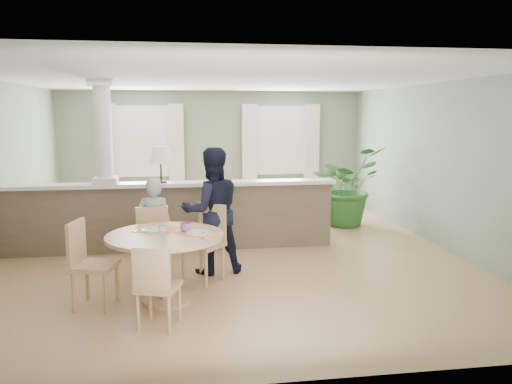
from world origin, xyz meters
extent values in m
plane|color=tan|center=(0.00, 0.00, 0.00)|extent=(8.00, 8.00, 0.00)
cube|color=gray|center=(0.00, 4.00, 1.35)|extent=(7.00, 0.02, 2.70)
cube|color=gray|center=(3.50, 0.00, 1.35)|extent=(0.02, 8.00, 2.70)
cube|color=gray|center=(0.00, -4.00, 1.35)|extent=(7.00, 0.02, 2.70)
cube|color=white|center=(0.00, 0.00, 2.70)|extent=(7.00, 8.00, 0.02)
cube|color=white|center=(-1.60, 3.97, 1.55)|extent=(1.10, 0.02, 1.50)
cube|color=white|center=(-1.60, 3.94, 1.55)|extent=(1.22, 0.04, 1.62)
cube|color=white|center=(1.60, 3.97, 1.55)|extent=(1.10, 0.02, 1.50)
cube|color=white|center=(1.60, 3.94, 1.55)|extent=(1.22, 0.04, 1.62)
cube|color=silver|center=(-2.35, 3.88, 1.25)|extent=(0.35, 0.10, 2.30)
cube|color=silver|center=(-0.85, 3.88, 1.25)|extent=(0.35, 0.10, 2.30)
cube|color=silver|center=(0.85, 3.88, 1.25)|extent=(0.35, 0.10, 2.30)
cube|color=silver|center=(2.35, 3.88, 1.25)|extent=(0.35, 0.10, 2.30)
cube|color=brown|center=(-0.90, 0.20, 0.53)|extent=(5.20, 0.22, 1.05)
cube|color=white|center=(-0.90, 0.20, 1.08)|extent=(5.32, 0.36, 0.06)
cube|color=white|center=(-1.90, 0.20, 1.16)|extent=(0.36, 0.36, 0.10)
cylinder|color=white|center=(-1.90, 0.20, 1.91)|extent=(0.26, 0.26, 1.39)
cube|color=white|center=(-1.90, 0.20, 2.65)|extent=(0.38, 0.38, 0.10)
cylinder|color=black|center=(-1.05, 0.20, 1.12)|extent=(0.18, 0.18, 0.03)
cylinder|color=black|center=(-1.05, 0.20, 1.28)|extent=(0.03, 0.03, 0.28)
cone|color=beige|center=(-1.05, 0.20, 1.55)|extent=(0.36, 0.36, 0.26)
imported|color=brown|center=(0.41, 1.68, 0.41)|extent=(3.00, 1.74, 0.82)
imported|color=#2C692A|center=(2.46, 1.60, 0.77)|extent=(1.82, 1.76, 1.54)
cylinder|color=tan|center=(-0.93, -2.06, 0.02)|extent=(0.57, 0.57, 0.04)
cylinder|color=tan|center=(-0.93, -2.06, 0.41)|extent=(0.15, 0.15, 0.73)
cylinder|color=tan|center=(-0.93, -2.06, 0.80)|extent=(1.35, 1.35, 0.04)
cube|color=red|center=(-1.05, -1.81, 0.82)|extent=(0.57, 0.48, 0.01)
cube|color=red|center=(-0.55, -2.05, 0.82)|extent=(0.59, 0.57, 0.01)
cylinder|color=white|center=(-1.06, -1.84, 0.83)|extent=(0.29, 0.29, 0.01)
cylinder|color=white|center=(-0.54, -2.07, 0.83)|extent=(0.29, 0.29, 0.01)
cylinder|color=white|center=(-0.95, -2.07, 0.87)|extent=(0.08, 0.08, 0.10)
cube|color=silver|center=(-1.14, -1.87, 0.84)|extent=(0.08, 0.19, 0.00)
cube|color=silver|center=(-1.25, -1.79, 0.83)|extent=(0.09, 0.23, 0.00)
cylinder|color=white|center=(-0.50, -2.34, 0.85)|extent=(0.04, 0.04, 0.07)
cylinder|color=silver|center=(-0.50, -2.34, 0.89)|extent=(0.04, 0.04, 0.01)
imported|color=#2771B9|center=(-0.69, -1.97, 0.87)|extent=(0.17, 0.17, 0.11)
cube|color=tan|center=(-1.09, -1.35, 0.47)|extent=(0.50, 0.50, 0.05)
cylinder|color=tan|center=(-1.24, -1.55, 0.22)|extent=(0.04, 0.04, 0.45)
cylinder|color=tan|center=(-0.89, -1.49, 0.22)|extent=(0.04, 0.04, 0.45)
cylinder|color=tan|center=(-1.30, -1.20, 0.22)|extent=(0.04, 0.04, 0.45)
cylinder|color=tan|center=(-0.95, -1.14, 0.22)|extent=(0.04, 0.04, 0.45)
cube|color=tan|center=(-1.12, -1.15, 0.73)|extent=(0.42, 0.11, 0.48)
cube|color=tan|center=(-0.47, -1.37, 0.49)|extent=(0.64, 0.64, 0.05)
cylinder|color=tan|center=(-0.72, -1.39, 0.23)|extent=(0.04, 0.04, 0.47)
cylinder|color=tan|center=(-0.44, -1.63, 0.23)|extent=(0.04, 0.04, 0.47)
cylinder|color=tan|center=(-0.49, -1.11, 0.23)|extent=(0.04, 0.04, 0.47)
cylinder|color=tan|center=(-0.21, -1.35, 0.23)|extent=(0.04, 0.04, 0.47)
cube|color=tan|center=(-0.33, -1.21, 0.76)|extent=(0.36, 0.31, 0.50)
cube|color=tan|center=(-0.98, -2.74, 0.43)|extent=(0.51, 0.51, 0.05)
cylinder|color=tan|center=(-0.77, -2.64, 0.21)|extent=(0.04, 0.04, 0.41)
cylinder|color=tan|center=(-1.09, -2.54, 0.21)|extent=(0.04, 0.04, 0.41)
cylinder|color=tan|center=(-0.87, -2.95, 0.21)|extent=(0.04, 0.04, 0.41)
cylinder|color=tan|center=(-1.19, -2.85, 0.21)|extent=(0.04, 0.04, 0.41)
cube|color=tan|center=(-1.04, -2.92, 0.67)|extent=(0.38, 0.15, 0.44)
cube|color=tan|center=(-1.72, -2.08, 0.48)|extent=(0.54, 0.54, 0.05)
cylinder|color=tan|center=(-1.58, -2.30, 0.23)|extent=(0.04, 0.04, 0.46)
cylinder|color=tan|center=(-1.50, -1.94, 0.23)|extent=(0.04, 0.04, 0.46)
cylinder|color=tan|center=(-1.94, -2.22, 0.23)|extent=(0.04, 0.04, 0.46)
cylinder|color=tan|center=(-1.85, -1.86, 0.23)|extent=(0.04, 0.04, 0.46)
cube|color=tan|center=(-1.92, -2.04, 0.75)|extent=(0.14, 0.43, 0.50)
imported|color=#9C9CA1|center=(-1.11, -0.97, 0.67)|extent=(0.54, 0.41, 1.34)
imported|color=black|center=(-0.32, -1.01, 0.87)|extent=(0.95, 0.79, 1.74)
camera|label=1|loc=(-0.70, -7.74, 2.20)|focal=35.00mm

